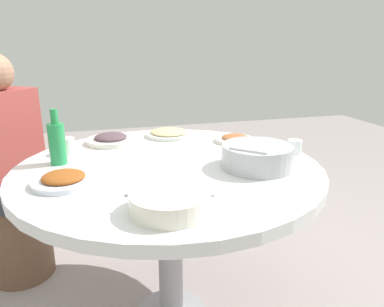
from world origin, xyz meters
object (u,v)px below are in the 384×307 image
(dish_noodles, at_px, (169,133))
(diner_left, at_px, (4,142))
(dish_stirfry, at_px, (64,179))
(tea_cup_far, at_px, (294,147))
(dish_tofu_braise, at_px, (235,139))
(rice_bowl, at_px, (257,156))
(stool_for_diner_left, at_px, (19,238))
(soup_bowl, at_px, (169,203))
(tea_cup_near, at_px, (67,146))
(dish_eggplant, at_px, (111,139))
(round_dining_table, at_px, (169,184))
(green_bottle, at_px, (57,142))

(dish_noodles, height_order, diner_left, diner_left)
(dish_stirfry, xyz_separation_m, diner_left, (-0.32, 0.67, -0.02))
(dish_stirfry, relative_size, diner_left, 0.30)
(tea_cup_far, bearing_deg, dish_tofu_braise, 124.22)
(rice_bowl, relative_size, dish_stirfry, 1.26)
(rice_bowl, distance_m, stool_for_diner_left, 1.40)
(soup_bowl, relative_size, tea_cup_near, 3.50)
(tea_cup_near, height_order, stool_for_diner_left, tea_cup_near)
(soup_bowl, xyz_separation_m, dish_tofu_braise, (0.49, 0.69, -0.01))
(tea_cup_near, bearing_deg, stool_for_diner_left, 137.81)
(rice_bowl, relative_size, diner_left, 0.38)
(dish_tofu_braise, bearing_deg, dish_eggplant, 166.45)
(dish_eggplant, bearing_deg, dish_noodles, 10.05)
(round_dining_table, distance_m, rice_bowl, 0.39)
(soup_bowl, xyz_separation_m, green_bottle, (-0.35, 0.56, 0.06))
(dish_eggplant, xyz_separation_m, tea_cup_far, (0.79, -0.41, 0.01))
(dish_tofu_braise, relative_size, dish_noodles, 0.83)
(rice_bowl, bearing_deg, diner_left, 146.88)
(green_bottle, bearing_deg, tea_cup_far, -8.03)
(tea_cup_near, relative_size, tea_cup_far, 1.15)
(soup_bowl, relative_size, diner_left, 0.34)
(dish_stirfry, distance_m, green_bottle, 0.26)
(tea_cup_far, bearing_deg, dish_stirfry, -174.04)
(round_dining_table, xyz_separation_m, stool_for_diner_left, (-0.73, 0.56, -0.45))
(rice_bowl, bearing_deg, dish_noodles, 111.41)
(round_dining_table, relative_size, tea_cup_far, 19.45)
(diner_left, bearing_deg, dish_stirfry, -64.21)
(round_dining_table, distance_m, dish_eggplant, 0.47)
(rice_bowl, bearing_deg, tea_cup_near, 151.54)
(dish_tofu_braise, height_order, diner_left, diner_left)
(dish_eggplant, relative_size, tea_cup_far, 3.75)
(dish_eggplant, xyz_separation_m, tea_cup_near, (-0.20, -0.14, 0.02))
(dish_noodles, bearing_deg, diner_left, 173.09)
(rice_bowl, relative_size, soup_bowl, 1.10)
(round_dining_table, xyz_separation_m, dish_stirfry, (-0.41, -0.11, 0.11))
(round_dining_table, relative_size, stool_for_diner_left, 2.82)
(soup_bowl, height_order, stool_for_diner_left, soup_bowl)
(green_bottle, bearing_deg, tea_cup_near, 77.38)
(dish_noodles, bearing_deg, dish_tofu_braise, -34.03)
(dish_eggplant, height_order, dish_tofu_braise, dish_eggplant)
(dish_noodles, distance_m, tea_cup_near, 0.54)
(diner_left, bearing_deg, green_bottle, -55.37)
(dish_eggplant, distance_m, tea_cup_far, 0.89)
(stool_for_diner_left, bearing_deg, dish_noodles, -6.91)
(round_dining_table, xyz_separation_m, dish_tofu_braise, (0.40, 0.26, 0.10))
(dish_stirfry, bearing_deg, dish_noodles, 48.27)
(tea_cup_near, bearing_deg, dish_eggplant, 34.31)
(stool_for_diner_left, bearing_deg, dish_tofu_braise, -14.98)
(dish_eggplant, height_order, diner_left, diner_left)
(dish_noodles, relative_size, stool_for_diner_left, 0.54)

